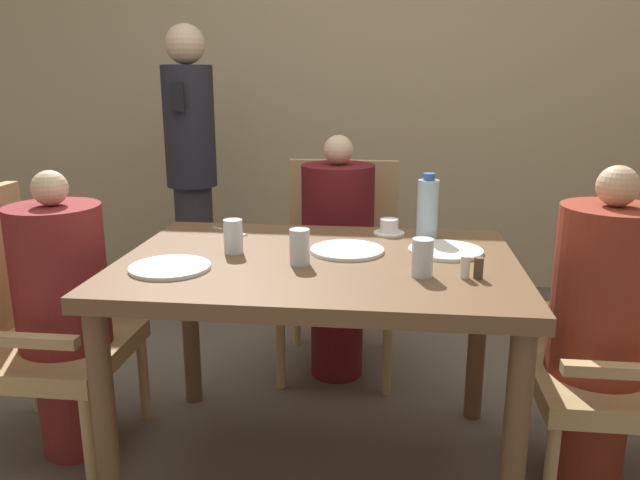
% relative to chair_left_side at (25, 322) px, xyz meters
% --- Properties ---
extents(ground_plane, '(16.00, 16.00, 0.00)m').
position_rel_chair_left_side_xyz_m(ground_plane, '(1.07, 0.00, -0.50)').
color(ground_plane, '#60564C').
extents(wall_back, '(8.00, 0.06, 2.80)m').
position_rel_chair_left_side_xyz_m(wall_back, '(1.07, 2.13, 0.90)').
color(wall_back, tan).
rests_on(wall_back, ground_plane).
extents(dining_table, '(1.30, 0.92, 0.77)m').
position_rel_chair_left_side_xyz_m(dining_table, '(1.07, 0.00, 0.18)').
color(dining_table, brown).
rests_on(dining_table, ground_plane).
extents(chair_left_side, '(0.53, 0.53, 0.96)m').
position_rel_chair_left_side_xyz_m(chair_left_side, '(0.00, 0.00, 0.00)').
color(chair_left_side, tan).
rests_on(chair_left_side, ground_plane).
extents(diner_in_left_chair, '(0.32, 0.32, 1.05)m').
position_rel_chair_left_side_xyz_m(diner_in_left_chair, '(0.15, 0.00, 0.04)').
color(diner_in_left_chair, maroon).
rests_on(diner_in_left_chair, ground_plane).
extents(chair_far_side, '(0.53, 0.53, 0.96)m').
position_rel_chair_left_side_xyz_m(chair_far_side, '(1.07, 0.88, 0.00)').
color(chair_far_side, tan).
rests_on(chair_far_side, ground_plane).
extents(diner_in_far_chair, '(0.32, 0.32, 1.11)m').
position_rel_chair_left_side_xyz_m(diner_in_far_chair, '(1.07, 0.72, 0.07)').
color(diner_in_far_chair, '#5B1419').
rests_on(diner_in_far_chair, ground_plane).
extents(diner_in_right_chair, '(0.32, 0.32, 1.10)m').
position_rel_chair_left_side_xyz_m(diner_in_right_chair, '(1.98, 0.00, 0.06)').
color(diner_in_right_chair, maroon).
rests_on(diner_in_right_chair, ground_plane).
extents(standing_host, '(0.28, 0.31, 1.62)m').
position_rel_chair_left_side_xyz_m(standing_host, '(0.19, 1.37, 0.38)').
color(standing_host, '#2D2D33').
rests_on(standing_host, ground_plane).
extents(plate_main_left, '(0.25, 0.25, 0.01)m').
position_rel_chair_left_side_xyz_m(plate_main_left, '(0.62, -0.17, 0.28)').
color(plate_main_left, white).
rests_on(plate_main_left, dining_table).
extents(plate_main_right, '(0.25, 0.25, 0.01)m').
position_rel_chair_left_side_xyz_m(plate_main_right, '(1.49, 0.12, 0.28)').
color(plate_main_right, white).
rests_on(plate_main_right, dining_table).
extents(plate_dessert_center, '(0.25, 0.25, 0.01)m').
position_rel_chair_left_side_xyz_m(plate_dessert_center, '(1.15, 0.09, 0.28)').
color(plate_dessert_center, white).
rests_on(plate_dessert_center, dining_table).
extents(teacup_with_saucer, '(0.12, 0.12, 0.06)m').
position_rel_chair_left_side_xyz_m(teacup_with_saucer, '(1.29, 0.35, 0.30)').
color(teacup_with_saucer, white).
rests_on(teacup_with_saucer, dining_table).
extents(water_bottle, '(0.08, 0.08, 0.24)m').
position_rel_chair_left_side_xyz_m(water_bottle, '(1.43, 0.30, 0.39)').
color(water_bottle, '#A3C6DB').
rests_on(water_bottle, dining_table).
extents(glass_tall_near, '(0.06, 0.06, 0.12)m').
position_rel_chair_left_side_xyz_m(glass_tall_near, '(0.77, 0.03, 0.33)').
color(glass_tall_near, silver).
rests_on(glass_tall_near, dining_table).
extents(glass_tall_mid, '(0.06, 0.06, 0.12)m').
position_rel_chair_left_side_xyz_m(glass_tall_mid, '(1.40, -0.15, 0.33)').
color(glass_tall_mid, silver).
rests_on(glass_tall_mid, dining_table).
extents(glass_tall_far, '(0.06, 0.06, 0.12)m').
position_rel_chair_left_side_xyz_m(glass_tall_far, '(1.02, -0.08, 0.33)').
color(glass_tall_far, silver).
rests_on(glass_tall_far, dining_table).
extents(salt_shaker, '(0.03, 0.03, 0.07)m').
position_rel_chair_left_side_xyz_m(salt_shaker, '(1.52, -0.16, 0.31)').
color(salt_shaker, white).
rests_on(salt_shaker, dining_table).
extents(pepper_shaker, '(0.03, 0.03, 0.06)m').
position_rel_chair_left_side_xyz_m(pepper_shaker, '(1.56, -0.16, 0.31)').
color(pepper_shaker, '#4C3D2D').
rests_on(pepper_shaker, dining_table).
extents(fork_beside_plate, '(0.17, 0.13, 0.00)m').
position_rel_chair_left_side_xyz_m(fork_beside_plate, '(0.70, 0.31, 0.28)').
color(fork_beside_plate, silver).
rests_on(fork_beside_plate, dining_table).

